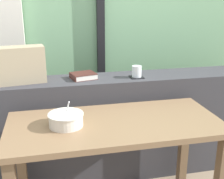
{
  "coord_description": "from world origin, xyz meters",
  "views": [
    {
      "loc": [
        -0.45,
        -1.55,
        1.44
      ],
      "look_at": [
        -0.04,
        0.31,
        0.82
      ],
      "focal_mm": 46.68,
      "sensor_mm": 36.0,
      "label": 1
    }
  ],
  "objects_px": {
    "breakfast_table": "(115,138)",
    "soup_bowl": "(66,120)",
    "coaster_square": "(137,77)",
    "closed_book": "(83,76)",
    "throw_pillow": "(22,65)",
    "juice_glass": "(137,72)"
  },
  "relations": [
    {
      "from": "coaster_square",
      "to": "throw_pillow",
      "type": "height_order",
      "value": "throw_pillow"
    },
    {
      "from": "coaster_square",
      "to": "throw_pillow",
      "type": "relative_size",
      "value": 0.31
    },
    {
      "from": "juice_glass",
      "to": "coaster_square",
      "type": "bearing_deg",
      "value": 0.0
    },
    {
      "from": "breakfast_table",
      "to": "juice_glass",
      "type": "xyz_separation_m",
      "value": [
        0.28,
        0.48,
        0.29
      ]
    },
    {
      "from": "breakfast_table",
      "to": "closed_book",
      "type": "distance_m",
      "value": 0.61
    },
    {
      "from": "breakfast_table",
      "to": "closed_book",
      "type": "bearing_deg",
      "value": 102.89
    },
    {
      "from": "breakfast_table",
      "to": "soup_bowl",
      "type": "bearing_deg",
      "value": 179.11
    },
    {
      "from": "breakfast_table",
      "to": "throw_pillow",
      "type": "bearing_deg",
      "value": 136.76
    },
    {
      "from": "soup_bowl",
      "to": "breakfast_table",
      "type": "bearing_deg",
      "value": -0.89
    },
    {
      "from": "closed_book",
      "to": "soup_bowl",
      "type": "distance_m",
      "value": 0.57
    },
    {
      "from": "juice_glass",
      "to": "soup_bowl",
      "type": "distance_m",
      "value": 0.75
    },
    {
      "from": "throw_pillow",
      "to": "juice_glass",
      "type": "bearing_deg",
      "value": -3.18
    },
    {
      "from": "breakfast_table",
      "to": "soup_bowl",
      "type": "xyz_separation_m",
      "value": [
        -0.29,
        0.0,
        0.15
      ]
    },
    {
      "from": "closed_book",
      "to": "juice_glass",
      "type": "bearing_deg",
      "value": -8.38
    },
    {
      "from": "coaster_square",
      "to": "closed_book",
      "type": "height_order",
      "value": "closed_book"
    },
    {
      "from": "throw_pillow",
      "to": "soup_bowl",
      "type": "distance_m",
      "value": 0.62
    },
    {
      "from": "coaster_square",
      "to": "closed_book",
      "type": "distance_m",
      "value": 0.41
    },
    {
      "from": "coaster_square",
      "to": "closed_book",
      "type": "bearing_deg",
      "value": 171.62
    },
    {
      "from": "breakfast_table",
      "to": "juice_glass",
      "type": "relative_size",
      "value": 15.07
    },
    {
      "from": "breakfast_table",
      "to": "soup_bowl",
      "type": "relative_size",
      "value": 6.24
    },
    {
      "from": "breakfast_table",
      "to": "coaster_square",
      "type": "height_order",
      "value": "coaster_square"
    },
    {
      "from": "juice_glass",
      "to": "closed_book",
      "type": "bearing_deg",
      "value": 171.62
    }
  ]
}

